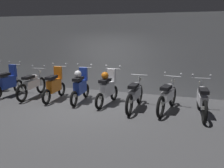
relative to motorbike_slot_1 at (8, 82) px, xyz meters
The scene contains 10 objects.
ground_plane 3.55m from the motorbike_slot_1, ahead, with size 80.00×80.00×0.00m, color #4C4C4F.
back_wall 4.18m from the motorbike_slot_1, 30.35° to the left, with size 16.99×0.30×3.10m, color #9EA0A3.
motorbike_slot_1 is the anchor object (origin of this frame).
motorbike_slot_2 1.00m from the motorbike_slot_1, ahead, with size 0.59×1.95×1.15m.
motorbike_slot_3 2.00m from the motorbike_slot_1, ahead, with size 0.59×1.68×1.29m.
motorbike_slot_4 3.00m from the motorbike_slot_1, ahead, with size 0.59×1.68×1.29m.
motorbike_slot_5 4.00m from the motorbike_slot_1, ahead, with size 0.59×1.68×1.29m.
motorbike_slot_6 4.99m from the motorbike_slot_1, ahead, with size 0.56×1.95×1.03m.
motorbike_slot_7 6.00m from the motorbike_slot_1, ahead, with size 0.61×1.93×1.15m.
motorbike_slot_8 6.99m from the motorbike_slot_1, ahead, with size 0.59×1.95×1.15m.
Camera 1 is at (3.06, -6.90, 2.40)m, focal length 37.93 mm.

